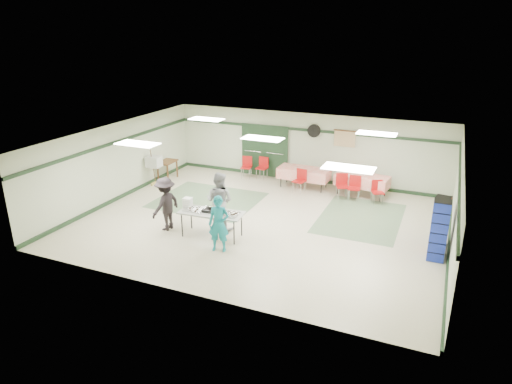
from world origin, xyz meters
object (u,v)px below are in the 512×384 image
at_px(crate_stack_red, 439,226).
at_px(office_printer, 154,162).
at_px(serving_table, 211,213).
at_px(broom, 153,167).
at_px(dining_table_a, 362,180).
at_px(chair_b, 342,183).
at_px(dining_table_b, 304,173).
at_px(crate_stack_blue_b, 440,222).
at_px(volunteer_teal, 219,224).
at_px(printer_table, 167,164).
at_px(chair_a, 355,185).
at_px(volunteer_dark, 166,204).
at_px(chair_loose_a, 263,165).
at_px(chair_loose_b, 247,165).
at_px(crate_stack_blue_a, 439,231).
at_px(chair_d, 300,178).
at_px(chair_c, 377,189).
at_px(volunteer_grey, 219,201).

distance_m(crate_stack_red, office_printer, 10.46).
xyz_separation_m(serving_table, broom, (-4.28, 3.21, 0.02)).
xyz_separation_m(dining_table_a, chair_b, (-0.59, -0.57, -0.02)).
distance_m(dining_table_b, crate_stack_blue_b, 5.90).
distance_m(volunteer_teal, printer_table, 6.78).
relative_size(dining_table_b, chair_a, 2.22).
bearing_deg(volunteer_dark, chair_b, 146.53).
bearing_deg(office_printer, crate_stack_blue_b, -10.34).
distance_m(volunteer_teal, volunteer_dark, 2.20).
bearing_deg(crate_stack_blue_b, printer_table, 168.87).
bearing_deg(chair_loose_a, chair_loose_b, -164.24).
distance_m(dining_table_a, broom, 7.89).
bearing_deg(dining_table_b, chair_loose_a, 168.24).
bearing_deg(chair_a, chair_loose_b, 163.51).
bearing_deg(crate_stack_blue_b, chair_loose_a, 151.97).
relative_size(volunteer_teal, crate_stack_blue_a, 0.95).
relative_size(chair_d, chair_loose_a, 1.00).
bearing_deg(chair_loose_a, chair_c, -9.29).
distance_m(volunteer_grey, broom, 5.02).
bearing_deg(dining_table_a, chair_loose_a, -179.10).
xyz_separation_m(chair_a, printer_table, (-7.40, -0.61, 0.10)).
bearing_deg(office_printer, chair_c, 6.19).
bearing_deg(crate_stack_blue_b, chair_d, 151.78).
height_order(volunteer_teal, volunteer_dark, volunteer_dark).
xyz_separation_m(volunteer_grey, chair_a, (3.23, 4.09, -0.36)).
distance_m(volunteer_dark, chair_a, 6.68).
relative_size(volunteer_teal, chair_loose_a, 1.80).
bearing_deg(printer_table, dining_table_b, 10.05).
relative_size(chair_b, office_printer, 1.73).
xyz_separation_m(volunteer_teal, office_printer, (-4.82, 3.90, 0.17)).
distance_m(serving_table, volunteer_grey, 0.59).
height_order(volunteer_teal, crate_stack_blue_b, volunteer_teal).
distance_m(crate_stack_blue_b, office_printer, 10.37).
bearing_deg(dining_table_a, chair_d, -158.31).
bearing_deg(chair_b, broom, 166.97).
xyz_separation_m(crate_stack_blue_b, printer_table, (-10.30, 2.03, -0.04)).
bearing_deg(printer_table, dining_table_a, 6.52).
bearing_deg(chair_a, serving_table, -130.46).
relative_size(volunteer_grey, chair_loose_a, 2.05).
bearing_deg(chair_loose_a, crate_stack_red, -29.37).
relative_size(volunteer_teal, chair_c, 1.91).
distance_m(chair_loose_b, printer_table, 3.19).
relative_size(volunteer_teal, chair_a, 1.79).
bearing_deg(dining_table_a, crate_stack_red, -47.53).
distance_m(serving_table, crate_stack_blue_a, 6.19).
relative_size(volunteer_teal, volunteer_dark, 0.96).
distance_m(volunteer_teal, chair_loose_b, 6.53).
relative_size(chair_a, chair_c, 1.07).
height_order(chair_b, crate_stack_blue_a, crate_stack_blue_a).
bearing_deg(chair_d, crate_stack_red, -22.30).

